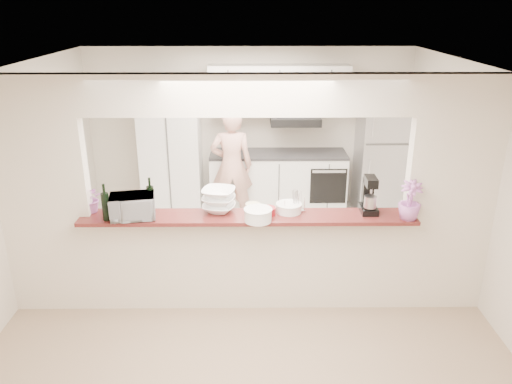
{
  "coord_description": "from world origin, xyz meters",
  "views": [
    {
      "loc": [
        0.04,
        -4.69,
        3.12
      ],
      "look_at": [
        0.08,
        0.3,
        1.21
      ],
      "focal_mm": 35.0,
      "sensor_mm": 36.0,
      "label": 1
    }
  ],
  "objects_px": {
    "toaster_oven": "(132,207)",
    "stand_mixer": "(369,196)",
    "refrigerator": "(382,159)",
    "person": "(232,167)"
  },
  "relations": [
    {
      "from": "toaster_oven",
      "to": "stand_mixer",
      "type": "relative_size",
      "value": 1.14
    },
    {
      "from": "refrigerator",
      "to": "toaster_oven",
      "type": "height_order",
      "value": "refrigerator"
    },
    {
      "from": "person",
      "to": "refrigerator",
      "type": "bearing_deg",
      "value": -173.68
    },
    {
      "from": "toaster_oven",
      "to": "stand_mixer",
      "type": "bearing_deg",
      "value": -7.11
    },
    {
      "from": "refrigerator",
      "to": "person",
      "type": "distance_m",
      "value": 2.33
    },
    {
      "from": "stand_mixer",
      "to": "toaster_oven",
      "type": "bearing_deg",
      "value": -176.77
    },
    {
      "from": "refrigerator",
      "to": "toaster_oven",
      "type": "distance_m",
      "value": 4.23
    },
    {
      "from": "refrigerator",
      "to": "person",
      "type": "bearing_deg",
      "value": -171.38
    },
    {
      "from": "stand_mixer",
      "to": "person",
      "type": "distance_m",
      "value": 2.75
    },
    {
      "from": "refrigerator",
      "to": "toaster_oven",
      "type": "xyz_separation_m",
      "value": [
        -3.2,
        -2.75,
        0.36
      ]
    }
  ]
}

